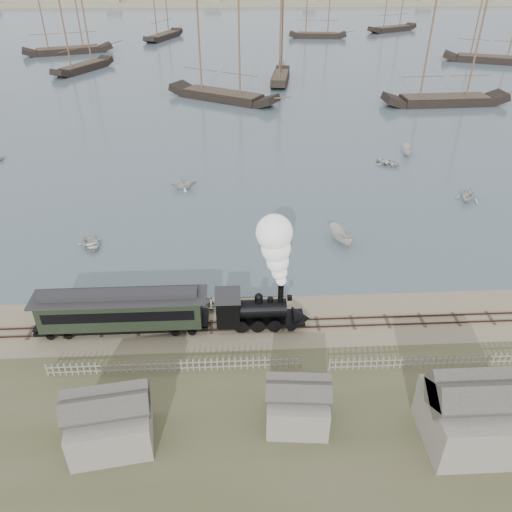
{
  "coord_description": "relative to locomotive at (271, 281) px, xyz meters",
  "views": [
    {
      "loc": [
        -1.84,
        -34.4,
        27.44
      ],
      "look_at": [
        0.04,
        3.5,
        3.5
      ],
      "focal_mm": 35.0,
      "sensor_mm": 36.0,
      "label": 1
    }
  ],
  "objects": [
    {
      "name": "far_spit",
      "position": [
        -1.0,
        252.0,
        -4.53
      ],
      "size": [
        500.0,
        20.0,
        1.8
      ],
      "primitive_type": "cube",
      "color": "tan",
      "rests_on": "ground"
    },
    {
      "name": "shed_mid",
      "position": [
        1.0,
        -10.0,
        -4.53
      ],
      "size": [
        4.0,
        3.5,
        3.6
      ],
      "primitive_type": null,
      "color": "gray",
      "rests_on": "ground"
    },
    {
      "name": "locomotive",
      "position": [
        0.0,
        0.0,
        0.0
      ],
      "size": [
        7.9,
        2.95,
        9.84
      ],
      "color": "black",
      "rests_on": "ground"
    },
    {
      "name": "schooner_7",
      "position": [
        -24.6,
        147.8,
        5.53
      ],
      "size": [
        12.1,
        20.93,
        20.0
      ],
      "primitive_type": null,
      "rotation": [
        0.0,
        0.0,
        1.19
      ],
      "color": "black",
      "rests_on": "harbor_water"
    },
    {
      "name": "rowboat_0",
      "position": [
        -18.01,
        13.51,
        -4.12
      ],
      "size": [
        4.09,
        3.6,
        0.7
      ],
      "primitive_type": "imported",
      "rotation": [
        0.0,
        0.0,
        0.42
      ],
      "color": "silver",
      "rests_on": "harbor_water"
    },
    {
      "name": "picket_fence_west",
      "position": [
        -7.5,
        -5.0,
        -4.53
      ],
      "size": [
        19.0,
        0.1,
        1.2
      ],
      "primitive_type": null,
      "color": "gray",
      "rests_on": "ground"
    },
    {
      "name": "schooner_9",
      "position": [
        55.91,
        160.57,
        5.53
      ],
      "size": [
        20.18,
        13.94,
        20.0
      ],
      "primitive_type": null,
      "rotation": [
        0.0,
        0.0,
        0.5
      ],
      "color": "black",
      "rests_on": "harbor_water"
    },
    {
      "name": "schooner_5",
      "position": [
        66.58,
        104.97,
        5.53
      ],
      "size": [
        24.08,
        14.4,
        20.0
      ],
      "primitive_type": null,
      "rotation": [
        0.0,
        0.0,
        -0.4
      ],
      "color": "black",
      "rests_on": "harbor_water"
    },
    {
      "name": "schooner_2",
      "position": [
        -4.53,
        71.07,
        5.53
      ],
      "size": [
        23.32,
        17.59,
        20.0
      ],
      "primitive_type": null,
      "rotation": [
        0.0,
        0.0,
        -0.57
      ],
      "color": "black",
      "rests_on": "harbor_water"
    },
    {
      "name": "rowboat_4",
      "position": [
        26.32,
        22.61,
        -3.62
      ],
      "size": [
        4.29,
        4.19,
        1.72
      ],
      "primitive_type": "imported",
      "rotation": [
        0.0,
        0.0,
        5.66
      ],
      "color": "silver",
      "rests_on": "harbor_water"
    },
    {
      "name": "beached_dinghy",
      "position": [
        -4.86,
        2.73,
        -4.17
      ],
      "size": [
        2.89,
        3.8,
        0.74
      ],
      "primitive_type": "imported",
      "rotation": [
        0.0,
        0.0,
        1.68
      ],
      "color": "silver",
      "rests_on": "ground"
    },
    {
      "name": "harbor_water",
      "position": [
        -1.0,
        172.0,
        -4.5
      ],
      "size": [
        600.0,
        336.0,
        0.06
      ],
      "primitive_type": "cube",
      "color": "#4D626E",
      "rests_on": "ground"
    },
    {
      "name": "schooner_3",
      "position": [
        8.62,
        85.75,
        5.53
      ],
      "size": [
        6.59,
        17.37,
        20.0
      ],
      "primitive_type": null,
      "rotation": [
        0.0,
        0.0,
        1.41
      ],
      "color": "black",
      "rests_on": "harbor_water"
    },
    {
      "name": "schooner_6",
      "position": [
        -49.46,
        123.48,
        5.53
      ],
      "size": [
        25.24,
        13.79,
        20.0
      ],
      "primitive_type": null,
      "rotation": [
        0.0,
        0.0,
        0.35
      ],
      "color": "black",
      "rests_on": "harbor_water"
    },
    {
      "name": "rowboat_1",
      "position": [
        -9.35,
        27.96,
        -3.62
      ],
      "size": [
        3.18,
        3.57,
        1.71
      ],
      "primitive_type": "imported",
      "rotation": [
        0.0,
        0.0,
        1.7
      ],
      "color": "silver",
      "rests_on": "harbor_water"
    },
    {
      "name": "schooner_1",
      "position": [
        -39.45,
        99.85,
        5.53
      ],
      "size": [
        12.72,
        19.08,
        20.0
      ],
      "primitive_type": null,
      "rotation": [
        0.0,
        0.0,
        1.09
      ],
      "color": "black",
      "rests_on": "harbor_water"
    },
    {
      "name": "ground",
      "position": [
        -1.0,
        2.0,
        -4.53
      ],
      "size": [
        600.0,
        600.0,
        0.0
      ],
      "primitive_type": "plane",
      "color": "tan",
      "rests_on": "ground"
    },
    {
      "name": "schooner_4",
      "position": [
        39.42,
        65.47,
        5.53
      ],
      "size": [
        24.85,
        6.75,
        20.0
      ],
      "primitive_type": null,
      "rotation": [
        0.0,
        0.0,
        0.04
      ],
      "color": "black",
      "rests_on": "harbor_water"
    },
    {
      "name": "schooner_8",
      "position": [
        26.74,
        147.13,
        5.53
      ],
      "size": [
        19.37,
        6.6,
        20.0
      ],
      "primitive_type": null,
      "rotation": [
        0.0,
        0.0,
        -0.12
      ],
      "color": "black",
      "rests_on": "harbor_water"
    },
    {
      "name": "passenger_coach",
      "position": [
        -12.2,
        0.0,
        -2.39
      ],
      "size": [
        13.98,
        2.7,
        3.4
      ],
      "color": "black",
      "rests_on": "ground"
    },
    {
      "name": "shed_right",
      "position": [
        12.0,
        -12.0,
        -4.53
      ],
      "size": [
        6.0,
        5.0,
        5.1
      ],
      "primitive_type": null,
      "color": "gray",
      "rests_on": "ground"
    },
    {
      "name": "picket_fence_east",
      "position": [
        11.5,
        -5.5,
        -4.53
      ],
      "size": [
        15.0,
        0.1,
        1.2
      ],
      "primitive_type": null,
      "color": "gray",
      "rests_on": "ground"
    },
    {
      "name": "rowboat_3",
      "position": [
        19.71,
        34.67,
        -4.11
      ],
      "size": [
        4.17,
        4.32,
        0.73
      ],
      "primitive_type": "imported",
      "rotation": [
        0.0,
        0.0,
        0.89
      ],
      "color": "silver",
      "rests_on": "harbor_water"
    },
    {
      "name": "rail_track",
      "position": [
        -1.0,
        0.0,
        -4.49
      ],
      "size": [
        120.0,
        1.8,
        0.16
      ],
      "color": "#39241F",
      "rests_on": "ground"
    },
    {
      "name": "shed_left",
      "position": [
        -11.0,
        -11.0,
        -4.53
      ],
      "size": [
        5.0,
        4.0,
        4.1
      ],
      "primitive_type": null,
      "color": "gray",
      "rests_on": "ground"
    },
    {
      "name": "rowboat_2",
      "position": [
        8.47,
        13.36,
        -3.7
      ],
      "size": [
        4.25,
        2.95,
        1.54
      ],
      "primitive_type": "imported",
      "rotation": [
        0.0,
        0.0,
        3.55
      ],
      "color": "silver",
      "rests_on": "harbor_water"
    },
    {
      "name": "rowboat_5",
      "position": [
        23.55,
        38.68,
        -3.8
      ],
      "size": [
        3.7,
        2.25,
        1.34
      ],
      "primitive_type": "imported",
      "rotation": [
        0.0,
        0.0,
        2.85
      ],
      "color": "silver",
      "rests_on": "harbor_water"
    }
  ]
}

